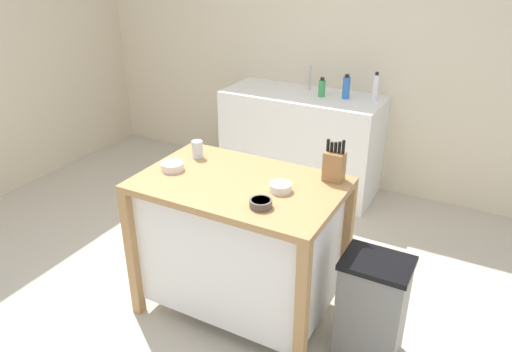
% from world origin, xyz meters
% --- Properties ---
extents(ground_plane, '(6.21, 6.21, 0.00)m').
position_xyz_m(ground_plane, '(0.00, 0.00, 0.00)').
color(ground_plane, '#BCB29E').
rests_on(ground_plane, ground).
extents(wall_back, '(5.21, 0.10, 2.60)m').
position_xyz_m(wall_back, '(0.00, 2.27, 1.30)').
color(wall_back, beige).
rests_on(wall_back, ground).
extents(wall_left, '(0.10, 2.87, 2.60)m').
position_xyz_m(wall_left, '(-2.60, 0.84, 1.30)').
color(wall_left, beige).
rests_on(wall_left, ground).
extents(kitchen_island, '(1.16, 0.74, 0.90)m').
position_xyz_m(kitchen_island, '(0.14, 0.17, 0.50)').
color(kitchen_island, '#AD7F4C').
rests_on(kitchen_island, ground).
extents(knife_block, '(0.11, 0.09, 0.25)m').
position_xyz_m(knife_block, '(0.60, 0.44, 0.99)').
color(knife_block, '#9E7042').
rests_on(knife_block, kitchen_island).
extents(bowl_stoneware_deep, '(0.13, 0.13, 0.05)m').
position_xyz_m(bowl_stoneware_deep, '(-0.29, 0.12, 0.92)').
color(bowl_stoneware_deep, silver).
rests_on(bowl_stoneware_deep, kitchen_island).
extents(bowl_ceramic_small, '(0.12, 0.12, 0.05)m').
position_xyz_m(bowl_ceramic_small, '(0.39, 0.18, 0.92)').
color(bowl_ceramic_small, silver).
rests_on(bowl_ceramic_small, kitchen_island).
extents(bowl_ceramic_wide, '(0.12, 0.12, 0.04)m').
position_xyz_m(bowl_ceramic_wide, '(0.38, -0.03, 0.92)').
color(bowl_ceramic_wide, '#564C47').
rests_on(bowl_ceramic_wide, kitchen_island).
extents(drinking_cup, '(0.07, 0.07, 0.11)m').
position_xyz_m(drinking_cup, '(-0.26, 0.34, 0.95)').
color(drinking_cup, silver).
rests_on(drinking_cup, kitchen_island).
extents(trash_bin, '(0.36, 0.28, 0.63)m').
position_xyz_m(trash_bin, '(0.96, 0.18, 0.32)').
color(trash_bin, slate).
rests_on(trash_bin, ground).
extents(sink_counter, '(1.41, 0.60, 0.91)m').
position_xyz_m(sink_counter, '(-0.22, 1.92, 0.46)').
color(sink_counter, white).
rests_on(sink_counter, ground).
extents(sink_faucet, '(0.02, 0.02, 0.22)m').
position_xyz_m(sink_faucet, '(-0.22, 2.06, 1.02)').
color(sink_faucet, '#B7BCC1').
rests_on(sink_faucet, sink_counter).
extents(bottle_dish_soap, '(0.06, 0.06, 0.17)m').
position_xyz_m(bottle_dish_soap, '(-0.05, 1.92, 0.98)').
color(bottle_dish_soap, green).
rests_on(bottle_dish_soap, sink_counter).
extents(bottle_spray_cleaner, '(0.06, 0.06, 0.21)m').
position_xyz_m(bottle_spray_cleaner, '(0.15, 1.97, 1.00)').
color(bottle_spray_cleaner, blue).
rests_on(bottle_spray_cleaner, sink_counter).
extents(bottle_hand_soap, '(0.05, 0.05, 0.24)m').
position_xyz_m(bottle_hand_soap, '(0.38, 2.04, 1.02)').
color(bottle_hand_soap, white).
rests_on(bottle_hand_soap, sink_counter).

